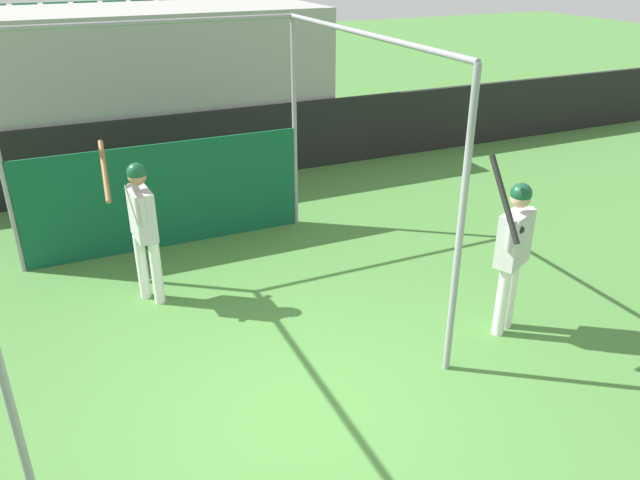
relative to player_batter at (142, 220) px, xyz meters
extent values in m
plane|color=#477F38|center=(0.85, -2.75, -1.07)|extent=(60.00, 60.00, 0.00)
cube|color=black|center=(0.85, 3.88, -0.42)|extent=(24.00, 0.12, 1.30)
cube|color=#9E9E99|center=(0.85, 5.54, 0.40)|extent=(7.05, 3.20, 2.95)
cube|color=#1E6B3D|center=(-1.35, 4.34, 0.28)|extent=(0.45, 0.40, 0.10)
cube|color=#1E6B3D|center=(-1.35, 4.52, 0.51)|extent=(0.45, 0.06, 0.40)
cube|color=#1E6B3D|center=(-0.80, 4.34, 0.28)|extent=(0.45, 0.40, 0.10)
cube|color=#1E6B3D|center=(-0.80, 4.52, 0.51)|extent=(0.45, 0.06, 0.40)
cube|color=#1E6B3D|center=(-0.25, 4.34, 0.28)|extent=(0.45, 0.40, 0.10)
cube|color=#1E6B3D|center=(-0.25, 4.52, 0.51)|extent=(0.45, 0.06, 0.40)
cube|color=#1E6B3D|center=(0.30, 4.34, 0.28)|extent=(0.45, 0.40, 0.10)
cube|color=#1E6B3D|center=(0.30, 4.52, 0.51)|extent=(0.45, 0.06, 0.40)
cube|color=#1E6B3D|center=(0.85, 4.34, 0.28)|extent=(0.45, 0.40, 0.10)
cube|color=#1E6B3D|center=(0.85, 4.52, 0.51)|extent=(0.45, 0.06, 0.40)
cube|color=#1E6B3D|center=(1.40, 4.34, 0.28)|extent=(0.45, 0.40, 0.10)
cube|color=#1E6B3D|center=(1.40, 4.52, 0.51)|extent=(0.45, 0.06, 0.40)
cube|color=#1E6B3D|center=(1.95, 4.34, 0.28)|extent=(0.45, 0.40, 0.10)
cube|color=#1E6B3D|center=(1.95, 4.52, 0.51)|extent=(0.45, 0.06, 0.40)
cube|color=#1E6B3D|center=(2.50, 4.34, 0.28)|extent=(0.45, 0.40, 0.10)
cube|color=#1E6B3D|center=(2.50, 4.52, 0.51)|extent=(0.45, 0.06, 0.40)
cube|color=#1E6B3D|center=(3.05, 4.34, 0.28)|extent=(0.45, 0.40, 0.10)
cube|color=#1E6B3D|center=(3.05, 4.52, 0.51)|extent=(0.45, 0.06, 0.40)
cube|color=#1E6B3D|center=(3.60, 4.34, 0.28)|extent=(0.45, 0.40, 0.10)
cube|color=#1E6B3D|center=(3.60, 4.52, 0.51)|extent=(0.45, 0.06, 0.40)
cube|color=#1E6B3D|center=(-1.35, 5.14, 0.68)|extent=(0.45, 0.40, 0.10)
cube|color=#1E6B3D|center=(-1.35, 5.32, 0.91)|extent=(0.45, 0.06, 0.40)
cube|color=#1E6B3D|center=(-0.80, 5.14, 0.68)|extent=(0.45, 0.40, 0.10)
cube|color=#1E6B3D|center=(-0.80, 5.32, 0.91)|extent=(0.45, 0.06, 0.40)
cube|color=#1E6B3D|center=(-0.25, 5.14, 0.68)|extent=(0.45, 0.40, 0.10)
cube|color=#1E6B3D|center=(-0.25, 5.32, 0.91)|extent=(0.45, 0.06, 0.40)
cube|color=#1E6B3D|center=(0.30, 5.14, 0.68)|extent=(0.45, 0.40, 0.10)
cube|color=#1E6B3D|center=(0.30, 5.32, 0.91)|extent=(0.45, 0.06, 0.40)
cube|color=#1E6B3D|center=(0.85, 5.14, 0.68)|extent=(0.45, 0.40, 0.10)
cube|color=#1E6B3D|center=(0.85, 5.32, 0.91)|extent=(0.45, 0.06, 0.40)
cube|color=#1E6B3D|center=(1.40, 5.14, 0.68)|extent=(0.45, 0.40, 0.10)
cube|color=#1E6B3D|center=(1.40, 5.32, 0.91)|extent=(0.45, 0.06, 0.40)
cube|color=#1E6B3D|center=(1.95, 5.14, 0.68)|extent=(0.45, 0.40, 0.10)
cube|color=#1E6B3D|center=(1.95, 5.32, 0.91)|extent=(0.45, 0.06, 0.40)
cube|color=#1E6B3D|center=(2.50, 5.14, 0.68)|extent=(0.45, 0.40, 0.10)
cube|color=#1E6B3D|center=(2.50, 5.32, 0.91)|extent=(0.45, 0.06, 0.40)
cube|color=#1E6B3D|center=(3.05, 5.14, 0.68)|extent=(0.45, 0.40, 0.10)
cube|color=#1E6B3D|center=(3.05, 5.32, 0.91)|extent=(0.45, 0.06, 0.40)
cube|color=#1E6B3D|center=(3.60, 5.14, 0.68)|extent=(0.45, 0.40, 0.10)
cube|color=#1E6B3D|center=(3.60, 5.32, 0.91)|extent=(0.45, 0.06, 0.40)
cube|color=#1E6B3D|center=(-1.35, 5.94, 1.08)|extent=(0.45, 0.40, 0.10)
cube|color=#1E6B3D|center=(-0.80, 5.94, 1.08)|extent=(0.45, 0.40, 0.10)
cube|color=#1E6B3D|center=(-0.80, 6.12, 1.31)|extent=(0.45, 0.06, 0.40)
cube|color=#1E6B3D|center=(-0.25, 5.94, 1.08)|extent=(0.45, 0.40, 0.10)
cube|color=#1E6B3D|center=(-0.25, 6.12, 1.31)|extent=(0.45, 0.06, 0.40)
cube|color=#1E6B3D|center=(0.30, 5.94, 1.08)|extent=(0.45, 0.40, 0.10)
cube|color=#1E6B3D|center=(0.30, 6.12, 1.31)|extent=(0.45, 0.06, 0.40)
cube|color=#1E6B3D|center=(0.85, 5.94, 1.08)|extent=(0.45, 0.40, 0.10)
cube|color=#1E6B3D|center=(0.85, 6.12, 1.31)|extent=(0.45, 0.06, 0.40)
cube|color=#1E6B3D|center=(1.40, 5.94, 1.08)|extent=(0.45, 0.40, 0.10)
cube|color=#1E6B3D|center=(1.40, 6.12, 1.31)|extent=(0.45, 0.06, 0.40)
cube|color=#1E6B3D|center=(1.95, 5.94, 1.08)|extent=(0.45, 0.40, 0.10)
cube|color=#1E6B3D|center=(1.95, 6.12, 1.31)|extent=(0.45, 0.06, 0.40)
cube|color=#1E6B3D|center=(2.50, 5.94, 1.08)|extent=(0.45, 0.40, 0.10)
cube|color=#1E6B3D|center=(2.50, 6.12, 1.31)|extent=(0.45, 0.06, 0.40)
cube|color=#1E6B3D|center=(3.05, 5.94, 1.08)|extent=(0.45, 0.40, 0.10)
cube|color=#1E6B3D|center=(3.05, 6.12, 1.31)|extent=(0.45, 0.06, 0.40)
cube|color=#1E6B3D|center=(3.60, 5.94, 1.08)|extent=(0.45, 0.40, 0.10)
cube|color=#1E6B3D|center=(3.60, 6.12, 1.31)|extent=(0.45, 0.06, 0.40)
cube|color=#1E6B3D|center=(-0.80, 6.74, 1.48)|extent=(0.45, 0.40, 0.10)
cube|color=#1E6B3D|center=(-0.80, 6.92, 1.71)|extent=(0.45, 0.06, 0.40)
cube|color=#1E6B3D|center=(-0.25, 6.74, 1.48)|extent=(0.45, 0.40, 0.10)
cube|color=#1E6B3D|center=(-0.25, 6.92, 1.71)|extent=(0.45, 0.06, 0.40)
cube|color=#1E6B3D|center=(0.30, 6.74, 1.48)|extent=(0.45, 0.40, 0.10)
cube|color=#1E6B3D|center=(0.30, 6.92, 1.71)|extent=(0.45, 0.06, 0.40)
cube|color=#1E6B3D|center=(0.85, 6.74, 1.48)|extent=(0.45, 0.40, 0.10)
cube|color=#1E6B3D|center=(0.85, 6.92, 1.71)|extent=(0.45, 0.06, 0.40)
cube|color=#1E6B3D|center=(1.40, 6.74, 1.48)|extent=(0.45, 0.40, 0.10)
cube|color=#1E6B3D|center=(1.40, 6.92, 1.71)|extent=(0.45, 0.06, 0.40)
cube|color=#1E6B3D|center=(1.95, 6.74, 1.48)|extent=(0.45, 0.40, 0.10)
cube|color=#1E6B3D|center=(1.95, 6.92, 1.71)|extent=(0.45, 0.06, 0.40)
cube|color=#1E6B3D|center=(2.50, 6.74, 1.48)|extent=(0.45, 0.40, 0.10)
cube|color=#1E6B3D|center=(2.50, 6.92, 1.71)|extent=(0.45, 0.06, 0.40)
cube|color=#1E6B3D|center=(3.05, 6.74, 1.48)|extent=(0.45, 0.40, 0.10)
cube|color=#1E6B3D|center=(3.05, 6.92, 1.71)|extent=(0.45, 0.06, 0.40)
cube|color=#1E6B3D|center=(3.60, 6.74, 1.48)|extent=(0.45, 0.40, 0.10)
cube|color=#1E6B3D|center=(3.60, 6.92, 1.71)|extent=(0.45, 0.06, 0.40)
cylinder|color=gray|center=(2.53, -2.66, 0.48)|extent=(0.07, 0.07, 3.10)
cylinder|color=gray|center=(2.53, 1.47, 0.48)|extent=(0.07, 0.07, 3.10)
cylinder|color=gray|center=(2.53, -0.60, 2.03)|extent=(0.06, 4.13, 0.06)
cylinder|color=gray|center=(0.55, 1.47, 2.03)|extent=(3.97, 0.06, 0.06)
cube|color=#0F5133|center=(0.55, 1.45, -0.31)|extent=(3.90, 0.03, 1.53)
cylinder|color=white|center=(0.08, -0.11, -0.65)|extent=(0.14, 0.14, 0.85)
cylinder|color=white|center=(-0.06, 0.09, -0.65)|extent=(0.14, 0.14, 0.85)
cube|color=#B7B7B7|center=(0.01, -0.01, 0.07)|extent=(0.26, 0.48, 0.60)
sphere|color=#A37556|center=(0.01, -0.01, 0.54)|extent=(0.21, 0.21, 0.21)
sphere|color=#144C2D|center=(0.01, -0.01, 0.59)|extent=(0.22, 0.22, 0.22)
cylinder|color=#B7B7B7|center=(-0.01, -0.25, 0.21)|extent=(0.08, 0.08, 0.33)
cylinder|color=#B7B7B7|center=(-0.05, 0.23, 0.21)|extent=(0.08, 0.08, 0.33)
cylinder|color=brown|center=(-0.31, 0.24, 0.57)|extent=(0.13, 0.75, 0.55)
sphere|color=brown|center=(0.04, 0.20, 0.32)|extent=(0.08, 0.08, 0.08)
cylinder|color=white|center=(3.61, -2.28, -0.65)|extent=(0.17, 0.17, 0.85)
cylinder|color=white|center=(3.43, -2.37, -0.65)|extent=(0.17, 0.17, 0.85)
cube|color=#B7B7B7|center=(3.52, -2.32, 0.08)|extent=(0.49, 0.39, 0.60)
sphere|color=tan|center=(3.52, -2.32, 0.54)|extent=(0.21, 0.21, 0.21)
sphere|color=#144C2D|center=(3.52, -2.32, 0.59)|extent=(0.22, 0.22, 0.22)
cylinder|color=#B7B7B7|center=(3.74, -2.26, 0.21)|extent=(0.09, 0.09, 0.33)
cylinder|color=#B7B7B7|center=(3.33, -2.46, 0.21)|extent=(0.09, 0.09, 0.33)
cylinder|color=black|center=(3.18, -2.47, 0.64)|extent=(0.06, 0.58, 0.79)
sphere|color=black|center=(3.44, -2.47, 0.26)|extent=(0.08, 0.08, 0.08)
camera|label=1|loc=(-0.83, -6.95, 2.90)|focal=35.00mm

